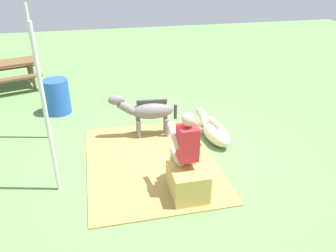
{
  "coord_description": "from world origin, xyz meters",
  "views": [
    {
      "loc": [
        -5.26,
        1.12,
        3.35
      ],
      "look_at": [
        0.09,
        -0.08,
        0.55
      ],
      "focal_mm": 36.52,
      "sensor_mm": 36.0,
      "label": 1
    }
  ],
  "objects": [
    {
      "name": "pony_standing",
      "position": [
        0.81,
        0.17,
        0.56
      ],
      "size": [
        0.4,
        1.35,
        0.92
      ],
      "color": "slate",
      "rests_on": "ground"
    },
    {
      "name": "person_seated",
      "position": [
        -1.02,
        -0.1,
        0.76
      ],
      "size": [
        0.67,
        0.42,
        1.37
      ],
      "color": "#D8AD8C",
      "rests_on": "ground"
    },
    {
      "name": "tent_pole_left",
      "position": [
        -0.62,
        1.85,
        1.3
      ],
      "size": [
        0.06,
        0.06,
        2.59
      ],
      "primitive_type": "cylinder",
      "color": "silver",
      "rests_on": "ground"
    },
    {
      "name": "hay_bale",
      "position": [
        -1.19,
        -0.1,
        0.24
      ],
      "size": [
        0.69,
        0.53,
        0.49
      ],
      "primitive_type": "cube",
      "color": "tan",
      "rests_on": "ground"
    },
    {
      "name": "tent_pole_right",
      "position": [
        1.17,
        2.14,
        1.3
      ],
      "size": [
        0.06,
        0.06,
        2.59
      ],
      "primitive_type": "cylinder",
      "color": "silver",
      "rests_on": "ground"
    },
    {
      "name": "ground_plane",
      "position": [
        0.0,
        0.0,
        0.0
      ],
      "size": [
        24.0,
        24.0,
        0.0
      ],
      "primitive_type": "plane",
      "color": "#608C4C"
    },
    {
      "name": "water_barrel",
      "position": [
        2.39,
        2.0,
        0.4
      ],
      "size": [
        0.57,
        0.57,
        0.8
      ],
      "primitive_type": "cylinder",
      "color": "blue",
      "rests_on": "ground"
    },
    {
      "name": "picnic_bench",
      "position": [
        4.29,
        3.36,
        0.58
      ],
      "size": [
        1.68,
        1.81,
        0.75
      ],
      "color": "brown",
      "rests_on": "ground"
    },
    {
      "name": "hay_patch",
      "position": [
        -0.18,
        0.29,
        0.01
      ],
      "size": [
        2.92,
        2.24,
        0.02
      ],
      "primitive_type": "cube",
      "color": "#AD8C47",
      "rests_on": "ground"
    },
    {
      "name": "pony_lying",
      "position": [
        0.37,
        -1.08,
        0.19
      ],
      "size": [
        1.36,
        0.51,
        0.42
      ],
      "color": "beige",
      "rests_on": "ground"
    }
  ]
}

